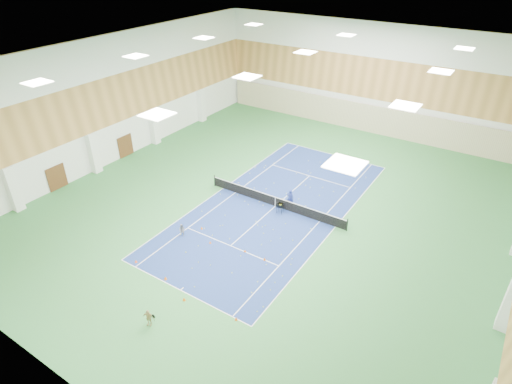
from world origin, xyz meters
TOP-DOWN VIEW (x-y plane):
  - ground at (0.00, 0.00)m, footprint 40.00×40.00m
  - room_shell at (0.00, 0.00)m, footprint 36.00×40.00m
  - wood_cladding at (0.00, 0.00)m, footprint 36.00×40.00m
  - ceiling_light_grid at (0.00, 0.00)m, footprint 21.40×25.40m
  - court_surface at (0.00, 0.00)m, footprint 10.97×23.77m
  - tennis_balls_scatter at (0.00, 0.00)m, footprint 10.57×22.77m
  - tennis_net at (0.00, 0.00)m, footprint 12.80×0.10m
  - back_curtain at (0.00, 19.75)m, footprint 35.40×0.16m
  - door_left_a at (-17.92, -8.00)m, footprint 0.08×1.80m
  - door_left_b at (-17.92, 0.00)m, footprint 0.08×1.80m
  - coach at (1.00, 0.71)m, footprint 0.67×0.53m
  - child_court at (-3.79, -7.37)m, footprint 0.59×0.52m
  - child_apron at (0.39, -15.00)m, footprint 0.74×0.50m
  - ball_cart at (0.81, -0.60)m, footprint 0.59×0.59m
  - cone_svc_a at (-3.12, -5.91)m, footprint 0.20×0.20m
  - cone_svc_b at (-1.45, -6.97)m, footprint 0.18×0.18m
  - cone_svc_c at (1.27, -6.40)m, footprint 0.19×0.19m
  - cone_svc_d at (2.95, -6.40)m, footprint 0.21×0.21m
  - cone_base_a at (-4.45, -11.50)m, footprint 0.20×0.20m
  - cone_base_b at (-1.51, -11.65)m, footprint 0.23×0.23m
  - cone_base_c at (0.79, -12.42)m, footprint 0.21×0.21m
  - cone_base_d at (4.44, -11.95)m, footprint 0.19×0.19m

SIDE VIEW (x-z plane):
  - ground at x=0.00m, z-range 0.00..0.00m
  - court_surface at x=0.00m, z-range 0.00..0.01m
  - tennis_balls_scatter at x=0.00m, z-range 0.01..0.08m
  - cone_svc_b at x=-1.45m, z-range 0.00..0.20m
  - cone_base_d at x=4.44m, z-range 0.00..0.21m
  - cone_svc_c at x=1.27m, z-range 0.00..0.21m
  - cone_base_a at x=-4.45m, z-range 0.00..0.22m
  - cone_svc_a at x=-3.12m, z-range 0.00..0.22m
  - cone_svc_d at x=2.95m, z-range 0.00..0.23m
  - cone_base_c at x=0.79m, z-range 0.00..0.23m
  - cone_base_b at x=-1.51m, z-range 0.00..0.25m
  - ball_cart at x=0.81m, z-range 0.00..0.89m
  - child_court at x=-3.79m, z-range 0.00..1.03m
  - tennis_net at x=0.00m, z-range 0.00..1.10m
  - child_apron at x=0.39m, z-range 0.00..1.17m
  - coach at x=1.00m, z-range 0.00..1.59m
  - door_left_a at x=-17.92m, z-range 0.00..2.20m
  - door_left_b at x=-17.92m, z-range 0.00..2.20m
  - back_curtain at x=0.00m, z-range 0.00..3.20m
  - room_shell at x=0.00m, z-range 0.00..12.00m
  - wood_cladding at x=0.00m, z-range 4.00..12.00m
  - ceiling_light_grid at x=0.00m, z-range 11.89..11.95m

